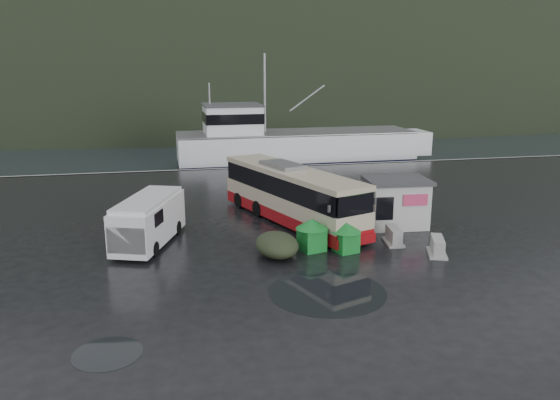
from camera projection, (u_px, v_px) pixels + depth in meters
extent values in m
plane|color=black|center=(279.00, 246.00, 25.86)|extent=(160.00, 160.00, 0.00)
cube|color=black|center=(188.00, 99.00, 130.32)|extent=(300.00, 180.00, 0.02)
cube|color=#999993|center=(231.00, 168.00, 44.85)|extent=(160.00, 0.60, 1.50)
ellipsoid|color=black|center=(197.00, 80.00, 265.22)|extent=(780.00, 540.00, 570.00)
cylinder|color=black|center=(327.00, 292.00, 20.75)|extent=(4.50, 4.50, 0.01)
cylinder|color=black|center=(107.00, 354.00, 16.35)|extent=(2.10, 2.10, 0.01)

